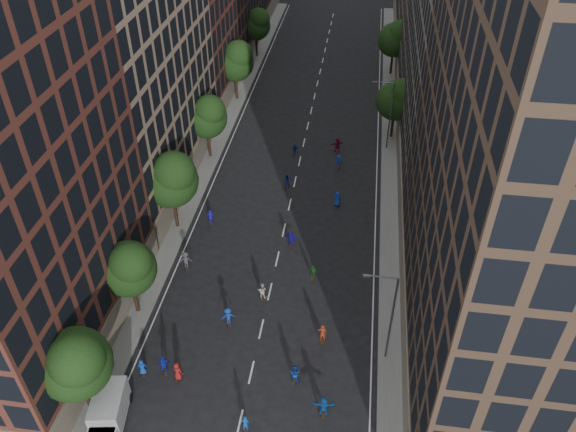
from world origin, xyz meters
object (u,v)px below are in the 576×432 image
object	(u,v)px
streetlamp_near	(389,314)
skater_0	(142,367)
streetlamp_far	(389,112)
skater_1	(245,424)
skater_2	(295,374)
cargo_van	(108,413)

from	to	relation	value
streetlamp_near	skater_0	bearing A→B (deg)	-167.19
streetlamp_far	skater_1	xyz separation A→B (m)	(-9.81, -41.02, -4.35)
streetlamp_near	streetlamp_far	xyz separation A→B (m)	(0.00, 33.00, 0.00)
streetlamp_near	skater_2	xyz separation A→B (m)	(-6.83, -3.30, -4.28)
cargo_van	skater_2	bearing A→B (deg)	14.37
streetlamp_far	cargo_van	xyz separation A→B (m)	(-19.69, -41.89, -3.80)
streetlamp_near	skater_0	distance (m)	19.85
skater_2	skater_1	bearing A→B (deg)	70.32
skater_0	skater_1	world-z (taller)	skater_1
cargo_van	skater_1	bearing A→B (deg)	-4.10
streetlamp_near	skater_1	bearing A→B (deg)	-140.73
cargo_van	skater_1	size ratio (longest dim) A/B	3.14
streetlamp_far	skater_1	bearing A→B (deg)	-103.45
cargo_van	skater_2	xyz separation A→B (m)	(12.86, 5.59, -0.48)
skater_1	skater_2	distance (m)	5.58
streetlamp_near	skater_2	bearing A→B (deg)	-154.21
streetlamp_far	skater_1	distance (m)	42.40
streetlamp_far	cargo_van	size ratio (longest dim) A/B	1.75
streetlamp_far	skater_2	distance (m)	37.18
skater_2	streetlamp_far	bearing A→B (deg)	-88.05
streetlamp_near	streetlamp_far	world-z (taller)	same
skater_0	skater_2	xyz separation A→B (m)	(12.04, 0.99, 0.14)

